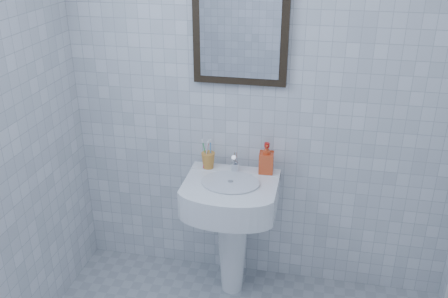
# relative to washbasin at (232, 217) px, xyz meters

# --- Properties ---
(wall_back) EXTENTS (2.20, 0.02, 2.50)m
(wall_back) POSITION_rel_washbasin_xyz_m (0.13, 0.22, 0.73)
(wall_back) COLOR white
(wall_back) RESTS_ON ground
(washbasin) EXTENTS (0.50, 0.37, 0.77)m
(washbasin) POSITION_rel_washbasin_xyz_m (0.00, 0.00, 0.00)
(washbasin) COLOR white
(washbasin) RESTS_ON ground
(faucet) EXTENTS (0.05, 0.10, 0.12)m
(faucet) POSITION_rel_washbasin_xyz_m (0.00, 0.09, 0.29)
(faucet) COLOR silver
(faucet) RESTS_ON washbasin
(toothbrush_cup) EXTENTS (0.09, 0.09, 0.09)m
(toothbrush_cup) POSITION_rel_washbasin_xyz_m (-0.16, 0.10, 0.29)
(toothbrush_cup) COLOR orange
(toothbrush_cup) RESTS_ON washbasin
(soap_dispenser) EXTENTS (0.08, 0.09, 0.18)m
(soap_dispenser) POSITION_rel_washbasin_xyz_m (0.17, 0.11, 0.34)
(soap_dispenser) COLOR red
(soap_dispenser) RESTS_ON washbasin
(wall_mirror) EXTENTS (0.50, 0.04, 0.62)m
(wall_mirror) POSITION_rel_washbasin_xyz_m (-0.00, 0.20, 1.03)
(wall_mirror) COLOR black
(wall_mirror) RESTS_ON wall_back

